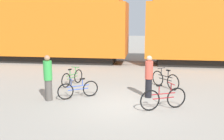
% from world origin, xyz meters
% --- Properties ---
extents(ground_plane, '(80.00, 80.00, 0.00)m').
position_xyz_m(ground_plane, '(0.00, 0.00, 0.00)').
color(ground_plane, gray).
extents(freight_train, '(48.52, 2.96, 5.71)m').
position_xyz_m(freight_train, '(0.00, 9.34, 3.02)').
color(freight_train, black).
rests_on(freight_train, ground_plane).
extents(rail_near, '(60.52, 0.07, 0.01)m').
position_xyz_m(rail_near, '(0.00, 8.62, 0.01)').
color(rail_near, '#4C4238').
rests_on(rail_near, ground_plane).
extents(rail_far, '(60.52, 0.07, 0.01)m').
position_xyz_m(rail_far, '(0.00, 10.05, 0.01)').
color(rail_far, '#4C4238').
rests_on(rail_far, ground_plane).
extents(bicycle_green, '(0.62, 1.64, 0.86)m').
position_xyz_m(bicycle_green, '(-2.75, 2.65, 0.37)').
color(bicycle_green, black).
rests_on(bicycle_green, ground_plane).
extents(bicycle_maroon, '(1.66, 0.82, 0.95)m').
position_xyz_m(bicycle_maroon, '(1.47, -0.28, 0.40)').
color(bicycle_maroon, black).
rests_on(bicycle_maroon, ground_plane).
extents(bicycle_black, '(1.19, 1.31, 0.92)m').
position_xyz_m(bicycle_black, '(1.71, 2.74, 0.39)').
color(bicycle_black, black).
rests_on(bicycle_black, ground_plane).
extents(bicycle_blue, '(1.48, 0.99, 0.83)m').
position_xyz_m(bicycle_blue, '(-1.91, 0.62, 0.36)').
color(bicycle_blue, black).
rests_on(bicycle_blue, ground_plane).
extents(person_in_green, '(0.33, 0.33, 1.81)m').
position_xyz_m(person_in_green, '(-2.99, 0.15, 0.92)').
color(person_in_green, '#514C47').
rests_on(person_in_green, ground_plane).
extents(person_in_red, '(0.32, 0.32, 1.74)m').
position_xyz_m(person_in_red, '(0.94, 1.10, 0.88)').
color(person_in_red, black).
rests_on(person_in_red, ground_plane).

